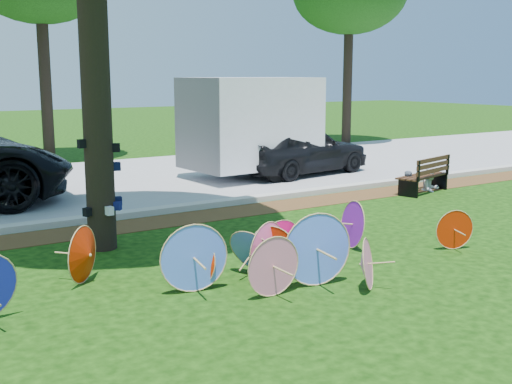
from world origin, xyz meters
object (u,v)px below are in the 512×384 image
at_px(cargo_trailer, 251,122).
at_px(person_left, 410,172).
at_px(parasol_pile, 249,252).
at_px(person_right, 431,168).
at_px(dark_pickup, 301,149).
at_px(park_bench, 422,175).

bearing_deg(cargo_trailer, person_left, -69.28).
bearing_deg(person_left, parasol_pile, -166.48).
relative_size(parasol_pile, cargo_trailer, 2.28).
bearing_deg(person_right, dark_pickup, 108.87).
distance_m(dark_pickup, park_bench, 3.77).
relative_size(dark_pickup, park_bench, 2.56).
height_order(parasol_pile, person_left, person_left).
bearing_deg(person_right, parasol_pile, -152.14).
distance_m(dark_pickup, person_left, 3.66).
bearing_deg(parasol_pile, dark_pickup, 49.18).
relative_size(parasol_pile, person_right, 7.12).
bearing_deg(park_bench, parasol_pile, -169.09).
xyz_separation_m(dark_pickup, person_left, (0.37, -3.64, -0.19)).
height_order(person_left, person_right, person_right).
distance_m(cargo_trailer, person_left, 4.44).
relative_size(cargo_trailer, person_right, 3.13).
bearing_deg(person_right, park_bench, -169.39).
bearing_deg(person_left, dark_pickup, 81.60).
bearing_deg(person_left, cargo_trailer, 99.87).
distance_m(park_bench, person_left, 0.37).
bearing_deg(parasol_pile, person_right, 25.38).
height_order(park_bench, person_left, person_left).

